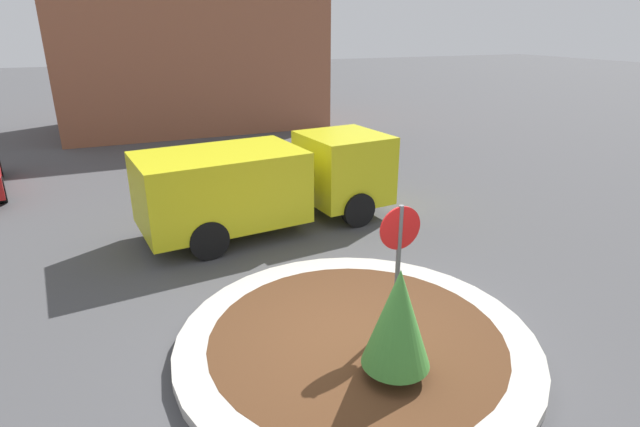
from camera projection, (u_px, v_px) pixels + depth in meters
name	position (u px, v px, depth m)	size (l,w,h in m)	color
ground_plane	(356.00, 345.00, 7.25)	(120.00, 120.00, 0.00)	#474749
traffic_island	(356.00, 340.00, 7.22)	(5.17, 5.17, 0.17)	#BCB7AD
stop_sign	(399.00, 248.00, 7.06)	(0.64, 0.07, 2.04)	#4C4C51
island_shrub	(398.00, 318.00, 6.10)	(0.87, 0.87, 1.50)	brown
utility_truck	(267.00, 181.00, 11.10)	(5.85, 2.61, 1.96)	gold
storefront_building	(190.00, 45.00, 21.98)	(10.98, 6.07, 7.11)	#93563D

